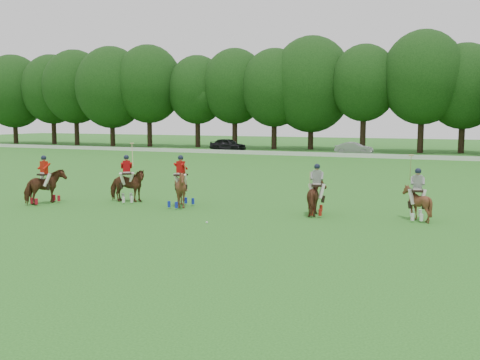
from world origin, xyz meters
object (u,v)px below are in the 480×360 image
at_px(polo_stripe_b, 417,202).
at_px(polo_red_c, 181,188).
at_px(car_mid, 354,148).
at_px(polo_red_a, 45,186).
at_px(car_left, 228,145).
at_px(polo_ball, 207,222).
at_px(polo_red_b, 127,185).
at_px(polo_stripe_a, 317,197).

bearing_deg(polo_stripe_b, polo_red_c, -174.51).
distance_m(car_mid, polo_stripe_b, 38.82).
height_order(car_mid, polo_red_a, polo_red_a).
distance_m(car_left, car_mid, 15.58).
height_order(polo_red_c, polo_ball, polo_red_c).
distance_m(car_left, polo_red_a, 41.15).
bearing_deg(polo_stripe_b, polo_ball, -152.43).
xyz_separation_m(car_mid, polo_stripe_b, (9.85, -37.55, 0.08)).
bearing_deg(polo_stripe_b, polo_red_a, -170.90).
relative_size(car_left, polo_stripe_b, 1.72).
bearing_deg(car_left, polo_red_b, -154.44).
bearing_deg(car_mid, polo_ball, -175.23).
bearing_deg(polo_ball, polo_red_a, 172.42).
bearing_deg(car_mid, polo_stripe_a, -169.67).
height_order(car_left, polo_red_b, polo_red_b).
bearing_deg(polo_stripe_b, polo_stripe_a, -173.45).
bearing_deg(polo_red_b, car_left, 107.07).
bearing_deg(polo_red_a, car_mid, 79.87).
relative_size(car_mid, polo_red_a, 1.75).
distance_m(car_mid, polo_red_c, 38.56).
distance_m(polo_red_b, polo_ball, 6.92).
distance_m(polo_red_a, polo_stripe_a, 13.15).
distance_m(polo_stripe_b, polo_ball, 8.64).
bearing_deg(car_left, polo_stripe_b, -137.40).
bearing_deg(car_mid, car_left, 91.71).
xyz_separation_m(polo_red_b, polo_ball, (6.05, -3.27, -0.81)).
distance_m(car_left, polo_stripe_a, 43.60).
relative_size(polo_red_b, polo_ball, 32.19).
bearing_deg(polo_stripe_a, polo_stripe_b, 6.55).
height_order(car_mid, polo_stripe_b, polo_stripe_b).
xyz_separation_m(polo_red_a, polo_ball, (9.42, -1.25, -0.82)).
xyz_separation_m(polo_red_b, polo_stripe_b, (13.68, 0.72, -0.09)).
height_order(polo_red_a, polo_ball, polo_red_a).
distance_m(car_left, polo_stripe_b, 45.35).
bearing_deg(polo_red_c, polo_stripe_b, 5.49).
bearing_deg(polo_red_b, polo_stripe_b, 3.00).
distance_m(car_left, polo_ball, 45.20).
distance_m(polo_red_c, polo_stripe_a, 6.39).
bearing_deg(polo_ball, polo_stripe_b, 27.57).
height_order(car_left, car_mid, car_left).
xyz_separation_m(car_mid, polo_red_c, (-0.61, -38.56, 0.22)).
bearing_deg(polo_stripe_a, polo_red_c, -175.19).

